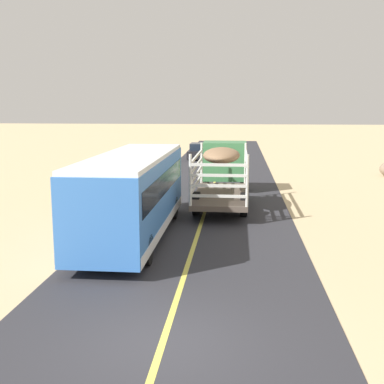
{
  "coord_description": "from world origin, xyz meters",
  "views": [
    {
      "loc": [
        1.57,
        -9.72,
        5.07
      ],
      "look_at": [
        0.0,
        6.7,
        2.13
      ],
      "focal_mm": 46.04,
      "sensor_mm": 36.0,
      "label": 1
    }
  ],
  "objects": [
    {
      "name": "livestock_truck",
      "position": [
        0.74,
        16.99,
        1.79
      ],
      "size": [
        2.53,
        9.7,
        3.02
      ],
      "color": "#3F7F4C",
      "rests_on": "road_surface"
    },
    {
      "name": "road_surface",
      "position": [
        0.0,
        0.0,
        0.01
      ],
      "size": [
        8.0,
        120.0,
        0.02
      ],
      "primitive_type": "cube",
      "color": "#2D2D33",
      "rests_on": "ground"
    },
    {
      "name": "ground_plane",
      "position": [
        0.0,
        0.0,
        0.0
      ],
      "size": [
        240.0,
        240.0,
        0.0
      ],
      "primitive_type": "plane",
      "color": "#CCB284"
    },
    {
      "name": "bus",
      "position": [
        -2.42,
        8.42,
        1.75
      ],
      "size": [
        2.54,
        10.0,
        3.21
      ],
      "color": "#3872C6",
      "rests_on": "road_surface"
    },
    {
      "name": "car_far",
      "position": [
        -2.21,
        36.42,
        0.69
      ],
      "size": [
        1.8,
        4.4,
        1.46
      ],
      "color": "black",
      "rests_on": "road_surface"
    },
    {
      "name": "road_centre_line",
      "position": [
        0.0,
        0.0,
        0.02
      ],
      "size": [
        0.16,
        117.6,
        0.0
      ],
      "primitive_type": "cube",
      "color": "#D8CC4C",
      "rests_on": "road_surface"
    }
  ]
}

